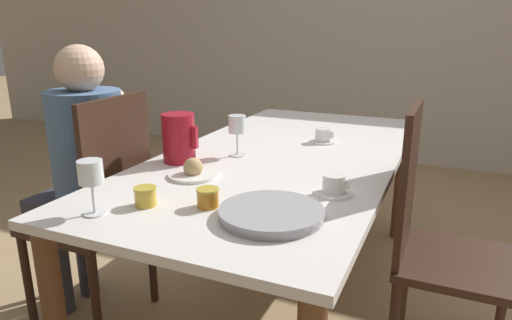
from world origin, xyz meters
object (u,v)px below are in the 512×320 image
red_pitcher (179,138)px  teacup_across (323,136)px  bread_plate (193,171)px  teacup_near_person (334,186)px  jam_jar_amber (145,195)px  chair_opposite (437,240)px  wine_glass_juice (91,176)px  serving_tray (271,213)px  chair_person_side (100,209)px  wine_glass_water (237,126)px  jam_jar_red (209,197)px  person_seated (84,162)px

red_pitcher → teacup_across: (0.45, 0.54, -0.07)m
teacup_across → bread_plate: bread_plate is taller
teacup_near_person → jam_jar_amber: teacup_near_person is taller
chair_opposite → red_pitcher: 1.05m
wine_glass_juice → serving_tray: bearing=20.1°
chair_person_side → jam_jar_amber: (0.47, -0.30, 0.24)m
serving_tray → jam_jar_amber: bearing=-170.6°
wine_glass_water → teacup_across: wine_glass_water is taller
jam_jar_red → teacup_across: bearing=83.8°
chair_person_side → teacup_near_person: bearing=-88.0°
chair_opposite → wine_glass_juice: size_ratio=6.07×
chair_person_side → serving_tray: 0.92m
wine_glass_water → teacup_across: (0.27, 0.37, -0.10)m
red_pitcher → jam_jar_red: bearing=-47.2°
wine_glass_water → wine_glass_juice: size_ratio=1.06×
teacup_across → serving_tray: teacup_across is taller
person_seated → red_pitcher: size_ratio=6.05×
chair_opposite → jam_jar_amber: bearing=-56.2°
chair_opposite → serving_tray: chair_opposite is taller
person_seated → teacup_near_person: bearing=-90.0°
chair_opposite → wine_glass_water: (-0.82, 0.05, 0.33)m
serving_tray → jam_jar_red: bearing=179.4°
chair_person_side → person_seated: person_seated is taller
wine_glass_juice → serving_tray: wine_glass_juice is taller
jam_jar_red → bread_plate: bearing=130.2°
red_pitcher → bread_plate: red_pitcher is taller
jam_jar_amber → jam_jar_red: same height
teacup_across → jam_jar_red: bearing=-96.2°
chair_opposite → jam_jar_amber: (-0.84, -0.56, 0.24)m
chair_person_side → wine_glass_water: bearing=-56.9°
teacup_near_person → jam_jar_amber: (-0.51, -0.33, 0.00)m
teacup_across → jam_jar_amber: (-0.29, -0.99, 0.00)m
chair_person_side → wine_glass_water: (0.49, 0.32, 0.33)m
jam_jar_amber → wine_glass_water: bearing=88.6°
teacup_near_person → bread_plate: size_ratio=0.70×
wine_glass_water → jam_jar_amber: 0.62m
chair_person_side → teacup_across: size_ratio=7.83×
chair_person_side → bread_plate: size_ratio=5.45×
teacup_near_person → jam_jar_amber: bearing=-146.9°
chair_person_side → bread_plate: bearing=-89.6°
red_pitcher → wine_glass_juice: (0.07, -0.56, 0.02)m
bread_plate → chair_person_side: bearing=-179.6°
chair_opposite → jam_jar_red: chair_opposite is taller
chair_opposite → teacup_near_person: bearing=-55.1°
chair_opposite → wine_glass_juice: 1.20m
red_pitcher → teacup_near_person: size_ratio=1.54×
person_seated → wine_glass_juice: person_seated is taller
chair_opposite → red_pitcher: bearing=-83.4°
chair_opposite → wine_glass_water: 0.89m
chair_opposite → serving_tray: bearing=-41.9°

